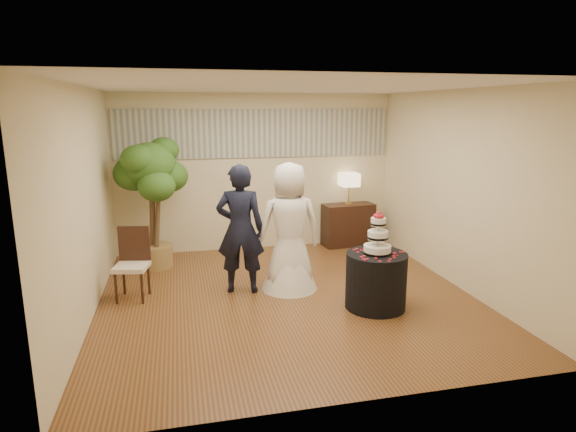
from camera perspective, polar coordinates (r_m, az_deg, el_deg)
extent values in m
cube|color=brown|center=(6.70, -0.07, -9.58)|extent=(5.00, 5.00, 0.00)
cube|color=white|center=(6.21, -0.08, 15.10)|extent=(5.00, 5.00, 0.00)
cube|color=beige|center=(8.73, -3.73, 5.15)|extent=(5.00, 0.06, 2.80)
cube|color=beige|center=(3.97, 7.96, -4.05)|extent=(5.00, 0.06, 2.80)
cube|color=beige|center=(6.26, -23.01, 1.19)|extent=(0.06, 5.00, 2.80)
cube|color=beige|center=(7.27, 19.53, 2.94)|extent=(0.06, 5.00, 2.80)
cube|color=#A6A798|center=(8.65, -3.77, 9.73)|extent=(4.90, 0.02, 0.85)
imported|color=black|center=(6.67, -5.68, -1.56)|extent=(0.74, 0.57, 1.81)
imported|color=white|center=(6.74, 0.15, -1.29)|extent=(0.91, 0.83, 1.82)
cylinder|color=black|center=(6.35, 10.38, -7.54)|extent=(0.80, 0.80, 0.73)
cube|color=black|center=(9.13, 7.12, -1.02)|extent=(0.99, 0.52, 0.79)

